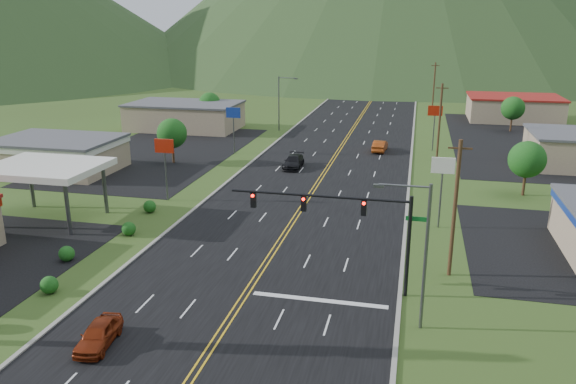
% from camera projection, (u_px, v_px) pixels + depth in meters
% --- Properties ---
extents(traffic_signal, '(13.10, 0.43, 7.00)m').
position_uv_depth(traffic_signal, '(348.00, 216.00, 36.97)').
color(traffic_signal, black).
rests_on(traffic_signal, ground).
extents(streetlight_east, '(3.28, 0.25, 9.00)m').
position_uv_depth(streetlight_east, '(421.00, 247.00, 32.28)').
color(streetlight_east, '#59595E').
rests_on(streetlight_east, ground).
extents(streetlight_west, '(3.28, 0.25, 9.00)m').
position_uv_depth(streetlight_west, '(281.00, 100.00, 93.12)').
color(streetlight_west, '#59595E').
rests_on(streetlight_west, ground).
extents(gas_canopy, '(10.00, 8.00, 5.30)m').
position_uv_depth(gas_canopy, '(45.00, 169.00, 50.66)').
color(gas_canopy, white).
rests_on(gas_canopy, ground).
extents(building_west_mid, '(14.40, 10.40, 4.10)m').
position_uv_depth(building_west_mid, '(58.00, 153.00, 68.48)').
color(building_west_mid, tan).
rests_on(building_west_mid, ground).
extents(building_west_far, '(18.40, 11.40, 4.50)m').
position_uv_depth(building_west_far, '(185.00, 116.00, 95.60)').
color(building_west_far, tan).
rests_on(building_west_far, ground).
extents(building_east_far, '(16.40, 12.40, 4.50)m').
position_uv_depth(building_east_far, '(514.00, 108.00, 104.13)').
color(building_east_far, tan).
rests_on(building_east_far, ground).
extents(pole_sign_west_a, '(2.00, 0.18, 6.40)m').
position_uv_depth(pole_sign_west_a, '(165.00, 152.00, 56.36)').
color(pole_sign_west_a, '#59595E').
rests_on(pole_sign_west_a, ground).
extents(pole_sign_west_b, '(2.00, 0.18, 6.40)m').
position_uv_depth(pole_sign_west_b, '(233.00, 117.00, 76.87)').
color(pole_sign_west_b, '#59595E').
rests_on(pole_sign_west_b, ground).
extents(pole_sign_east_a, '(2.00, 0.18, 6.40)m').
position_uv_depth(pole_sign_east_a, '(443.00, 173.00, 48.71)').
color(pole_sign_east_a, '#59595E').
rests_on(pole_sign_east_a, ground).
extents(pole_sign_east_b, '(2.00, 0.18, 6.40)m').
position_uv_depth(pole_sign_east_b, '(435.00, 115.00, 78.55)').
color(pole_sign_east_b, '#59595E').
rests_on(pole_sign_east_b, ground).
extents(tree_west_a, '(3.84, 3.84, 5.82)m').
position_uv_depth(tree_west_a, '(172.00, 133.00, 71.97)').
color(tree_west_a, '#382314').
rests_on(tree_west_a, ground).
extents(tree_west_b, '(3.84, 3.84, 5.82)m').
position_uv_depth(tree_west_b, '(210.00, 104.00, 98.21)').
color(tree_west_b, '#382314').
rests_on(tree_west_b, ground).
extents(tree_east_a, '(3.84, 3.84, 5.82)m').
position_uv_depth(tree_east_a, '(527.00, 160.00, 58.32)').
color(tree_east_a, '#382314').
rests_on(tree_east_a, ground).
extents(tree_east_b, '(3.84, 3.84, 5.82)m').
position_uv_depth(tree_east_b, '(513.00, 108.00, 92.89)').
color(tree_east_b, '#382314').
rests_on(tree_east_b, ground).
extents(utility_pole_a, '(1.60, 0.28, 10.00)m').
position_uv_depth(utility_pole_a, '(455.00, 208.00, 39.26)').
color(utility_pole_a, '#382314').
rests_on(utility_pole_a, ground).
extents(utility_pole_b, '(1.60, 0.28, 10.00)m').
position_uv_depth(utility_pole_b, '(440.00, 121.00, 73.76)').
color(utility_pole_b, '#382314').
rests_on(utility_pole_b, ground).
extents(utility_pole_c, '(1.60, 0.28, 10.00)m').
position_uv_depth(utility_pole_c, '(434.00, 88.00, 111.06)').
color(utility_pole_c, '#382314').
rests_on(utility_pole_c, ground).
extents(utility_pole_d, '(1.60, 0.28, 10.00)m').
position_uv_depth(utility_pole_d, '(431.00, 71.00, 148.36)').
color(utility_pole_d, '#382314').
rests_on(utility_pole_d, ground).
extents(car_red_near, '(2.12, 4.22, 1.38)m').
position_uv_depth(car_red_near, '(99.00, 335.00, 31.67)').
color(car_red_near, maroon).
rests_on(car_red_near, ground).
extents(car_dark_mid, '(2.33, 5.35, 1.53)m').
position_uv_depth(car_dark_mid, '(294.00, 162.00, 70.32)').
color(car_dark_mid, black).
rests_on(car_dark_mid, ground).
extents(car_red_far, '(2.01, 4.92, 1.59)m').
position_uv_depth(car_red_far, '(380.00, 146.00, 79.19)').
color(car_red_far, '#973A10').
rests_on(car_red_far, ground).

